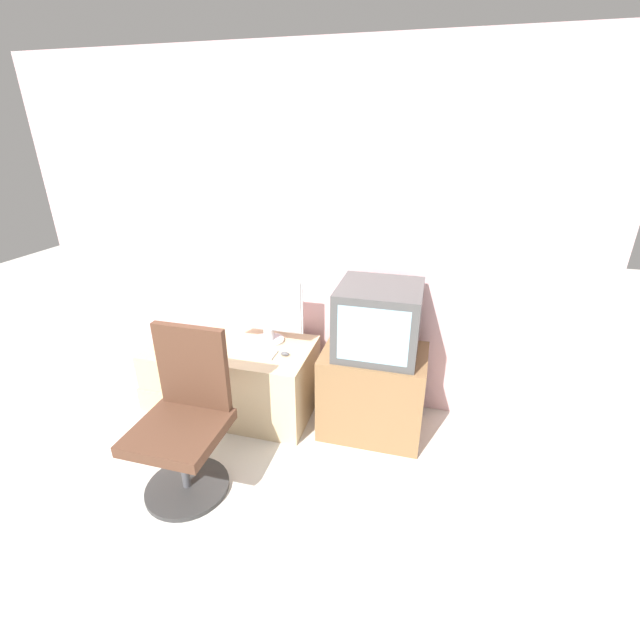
# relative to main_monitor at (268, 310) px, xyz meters

# --- Properties ---
(ground_plane) EXTENTS (12.00, 12.00, 0.00)m
(ground_plane) POSITION_rel_main_monitor_xyz_m (0.14, -1.04, -0.83)
(ground_plane) COLOR beige
(wall_back) EXTENTS (4.40, 0.05, 2.60)m
(wall_back) POSITION_rel_main_monitor_xyz_m (0.14, 0.29, 0.47)
(wall_back) COLOR beige
(wall_back) RESTS_ON ground_plane
(desk) EXTENTS (0.90, 0.65, 0.57)m
(desk) POSITION_rel_main_monitor_xyz_m (-0.10, -0.13, -0.55)
(desk) COLOR #CCB289
(desk) RESTS_ON ground_plane
(side_stand) EXTENTS (0.73, 0.53, 0.65)m
(side_stand) POSITION_rel_main_monitor_xyz_m (0.83, -0.10, -0.51)
(side_stand) COLOR olive
(side_stand) RESTS_ON ground_plane
(main_monitor) EXTENTS (0.55, 0.23, 0.52)m
(main_monitor) POSITION_rel_main_monitor_xyz_m (0.00, 0.00, 0.00)
(main_monitor) COLOR silver
(main_monitor) RESTS_ON desk
(keyboard) EXTENTS (0.30, 0.14, 0.01)m
(keyboard) POSITION_rel_main_monitor_xyz_m (-0.02, -0.21, -0.25)
(keyboard) COLOR silver
(keyboard) RESTS_ON desk
(mouse) EXTENTS (0.06, 0.03, 0.03)m
(mouse) POSITION_rel_main_monitor_xyz_m (0.19, -0.19, -0.25)
(mouse) COLOR #4C4C51
(mouse) RESTS_ON desk
(crt_tv) EXTENTS (0.55, 0.54, 0.48)m
(crt_tv) POSITION_rel_main_monitor_xyz_m (0.84, -0.08, 0.05)
(crt_tv) COLOR #474747
(crt_tv) RESTS_ON side_stand
(office_chair) EXTENTS (0.51, 0.51, 1.03)m
(office_chair) POSITION_rel_main_monitor_xyz_m (-0.18, -0.94, -0.38)
(office_chair) COLOR #333333
(office_chair) RESTS_ON ground_plane
(cardboard_box_lower) EXTENTS (0.34, 0.27, 0.20)m
(cardboard_box_lower) POSITION_rel_main_monitor_xyz_m (-0.82, -0.24, -0.73)
(cardboard_box_lower) COLOR #D1B27F
(cardboard_box_lower) RESTS_ON ground_plane
(cardboard_box_upper) EXTENTS (0.31, 0.24, 0.28)m
(cardboard_box_upper) POSITION_rel_main_monitor_xyz_m (-0.82, -0.24, -0.49)
(cardboard_box_upper) COLOR #D1B27F
(cardboard_box_upper) RESTS_ON cardboard_box_lower
(book) EXTENTS (0.19, 0.13, 0.02)m
(book) POSITION_rel_main_monitor_xyz_m (-0.68, -0.53, -0.82)
(book) COLOR maroon
(book) RESTS_ON ground_plane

